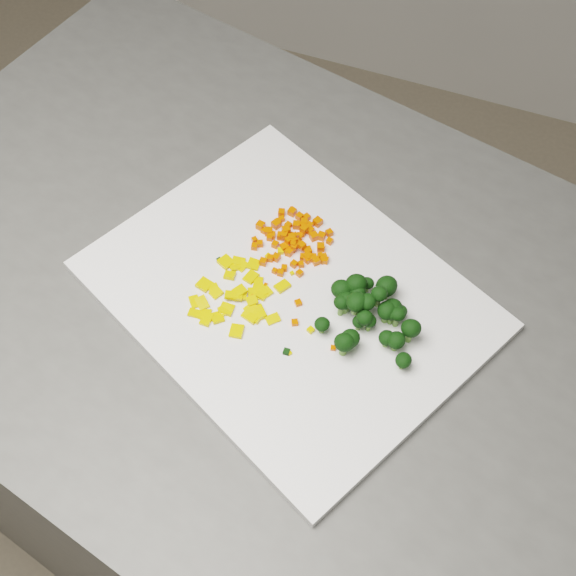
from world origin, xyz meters
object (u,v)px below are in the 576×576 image
(carrot_pile, at_px, (293,237))
(pepper_pile, at_px, (238,295))
(cutting_board, at_px, (288,295))
(broccoli_pile, at_px, (372,318))
(counter_block, at_px, (259,424))

(carrot_pile, height_order, pepper_pile, carrot_pile)
(cutting_board, height_order, broccoli_pile, broccoli_pile)
(carrot_pile, distance_m, broccoli_pile, 0.15)
(counter_block, distance_m, pepper_pile, 0.47)
(counter_block, relative_size, broccoli_pile, 8.81)
(carrot_pile, bearing_deg, broccoli_pile, -33.63)
(cutting_board, bearing_deg, carrot_pile, 106.00)
(cutting_board, relative_size, broccoli_pile, 3.75)
(cutting_board, bearing_deg, counter_block, 164.96)
(carrot_pile, height_order, broccoli_pile, broccoli_pile)
(cutting_board, relative_size, carrot_pile, 4.50)
(counter_block, distance_m, carrot_pile, 0.48)
(counter_block, bearing_deg, carrot_pile, 54.91)
(carrot_pile, bearing_deg, pepper_pile, -108.15)
(carrot_pile, relative_size, broccoli_pile, 0.83)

